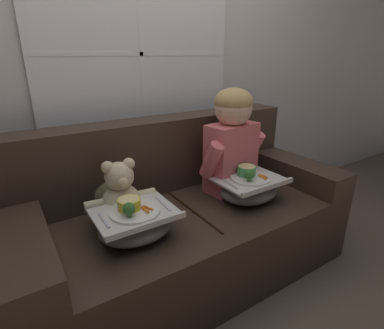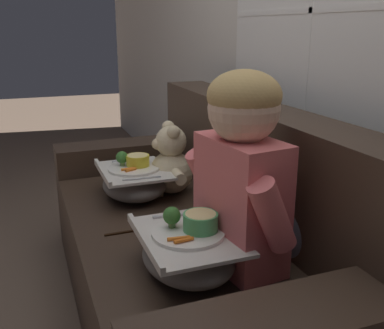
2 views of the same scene
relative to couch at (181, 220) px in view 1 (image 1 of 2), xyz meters
name	(u,v)px [view 1 (image 1 of 2)]	position (x,y,z in m)	size (l,w,h in m)	color
ground_plane	(187,269)	(0.00, -0.06, -0.33)	(14.00, 14.00, 0.00)	brown
wall_back_with_window	(138,52)	(0.00, 0.52, 0.97)	(8.00, 0.08, 2.60)	beige
couch	(181,220)	(0.00, 0.00, 0.00)	(1.92, 0.90, 0.91)	#38281E
throw_pillow_behind_child	(211,158)	(0.37, 0.21, 0.27)	(0.33, 0.16, 0.34)	slate
throw_pillow_behind_teddy	(108,181)	(-0.37, 0.21, 0.27)	(0.30, 0.15, 0.32)	#898456
child_figure	(232,136)	(0.37, -0.01, 0.48)	(0.48, 0.25, 0.66)	#DB6666
teddy_bear	(121,196)	(-0.37, -0.01, 0.27)	(0.37, 0.26, 0.35)	beige
lap_tray_child	(249,188)	(0.37, -0.19, 0.20)	(0.40, 0.31, 0.22)	slate
lap_tray_teddy	(136,223)	(-0.37, -0.19, 0.20)	(0.38, 0.31, 0.22)	slate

